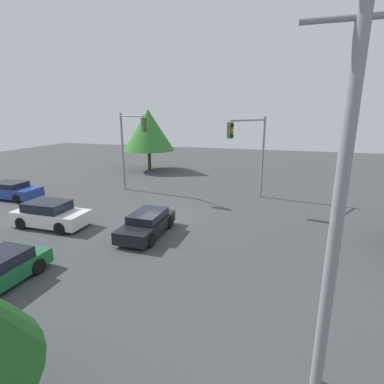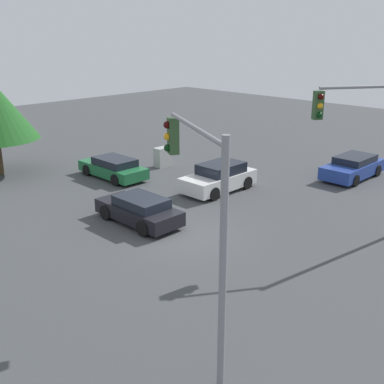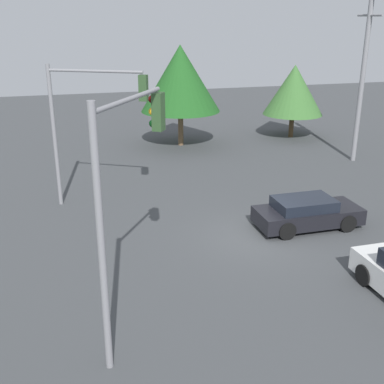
# 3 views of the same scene
# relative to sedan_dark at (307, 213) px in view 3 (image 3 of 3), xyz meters

# --- Properties ---
(ground_plane) EXTENTS (80.00, 80.00, 0.00)m
(ground_plane) POSITION_rel_sedan_dark_xyz_m (0.35, -2.30, -0.63)
(ground_plane) COLOR #424447
(sedan_dark) EXTENTS (1.91, 4.30, 1.27)m
(sedan_dark) POSITION_rel_sedan_dark_xyz_m (0.00, 0.00, 0.00)
(sedan_dark) COLOR black
(sedan_dark) RESTS_ON ground_plane
(traffic_signal_main) EXTENTS (2.26, 3.99, 6.29)m
(traffic_signal_main) POSITION_rel_sedan_dark_xyz_m (-4.59, -8.13, 3.71)
(traffic_signal_main) COLOR gray
(traffic_signal_main) RESTS_ON ground_plane
(traffic_signal_cross) EXTENTS (3.36, 2.30, 6.55)m
(traffic_signal_cross) POSITION_rel_sedan_dark_xyz_m (5.06, -7.93, 3.85)
(traffic_signal_cross) COLOR gray
(traffic_signal_cross) RESTS_ON ground_plane
(utility_pole_tall) EXTENTS (2.20, 0.28, 9.81)m
(utility_pole_tall) POSITION_rel_sedan_dark_xyz_m (-8.11, 7.46, 4.57)
(utility_pole_tall) COLOR gray
(utility_pole_tall) RESTS_ON ground_plane
(tree_left) EXTENTS (4.17, 4.17, 5.06)m
(tree_left) POSITION_rel_sedan_dark_xyz_m (-14.58, 6.55, 2.71)
(tree_left) COLOR #4C3823
(tree_left) RESTS_ON ground_plane
(tree_right) EXTENTS (5.17, 5.17, 6.51)m
(tree_right) POSITION_rel_sedan_dark_xyz_m (-14.43, -1.64, 3.77)
(tree_right) COLOR brown
(tree_right) RESTS_ON ground_plane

